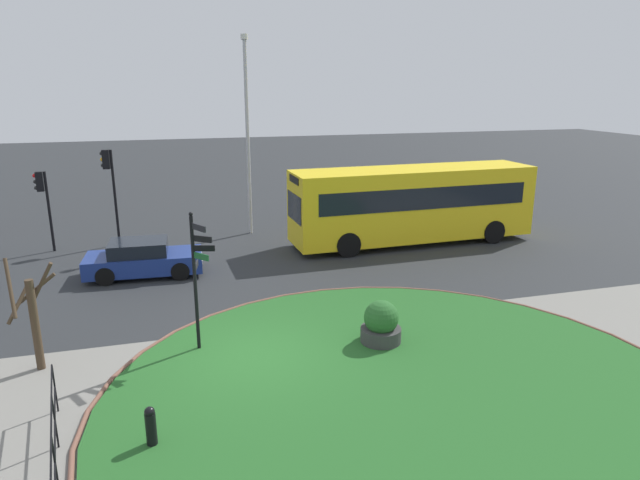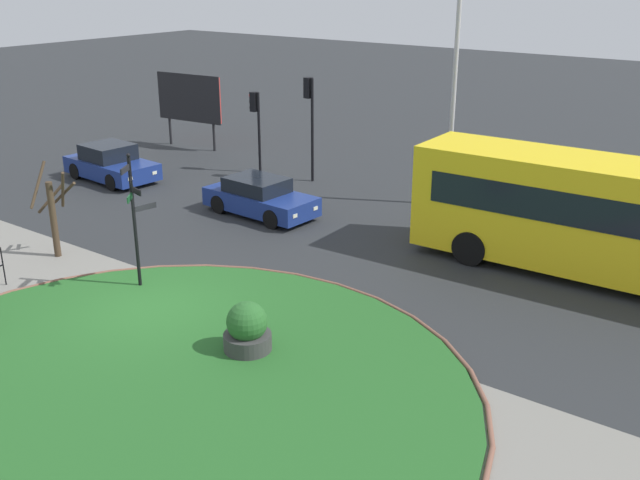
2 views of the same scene
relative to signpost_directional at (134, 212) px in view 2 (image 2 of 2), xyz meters
The scene contains 14 objects.
ground 2.58m from the signpost_directional, 32.67° to the right, with size 120.00×120.00×0.00m, color #282B2D.
sidewalk_paving 3.82m from the signpost_directional, 67.32° to the right, with size 32.00×7.71×0.02m, color gray.
grass_island 5.82m from the signpost_directional, 40.80° to the right, with size 13.28×13.28×0.10m, color #235B23.
grass_kerb_ring 5.81m from the signpost_directional, 40.80° to the right, with size 13.59×13.59×0.11m, color brown.
signpost_directional is the anchor object (origin of this frame).
bus_yellow 12.36m from the signpost_directional, 39.73° to the left, with size 10.45×2.73×3.22m.
car_near_lane 11.25m from the signpost_directional, 144.85° to the left, with size 4.12×2.18×1.42m.
car_far_lane 6.91m from the signpost_directional, 102.91° to the left, with size 4.10×1.93×1.29m.
traffic_light_near 11.38m from the signpost_directional, 103.86° to the left, with size 0.49×0.28×4.03m.
traffic_light_far 11.97m from the signpost_directional, 116.02° to the left, with size 0.49×0.28×3.28m.
lamppost_tall 12.09m from the signpost_directional, 74.74° to the left, with size 0.32×0.32×8.63m.
billboard_left 16.18m from the signpost_directional, 130.76° to the left, with size 3.61×0.47×3.40m.
planter_near_signpost 4.90m from the signpost_directional, 11.27° to the right, with size 1.06×1.06×1.22m.
street_tree_bare 3.90m from the signpost_directional, behind, with size 1.11×1.11×2.77m.
Camera 2 is at (13.09, -10.75, 8.04)m, focal length 41.37 mm.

